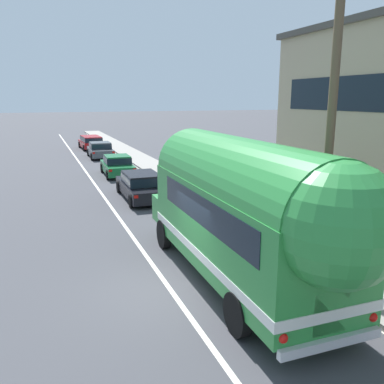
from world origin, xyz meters
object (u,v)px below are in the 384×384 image
at_px(painted_bus, 246,209).
at_px(car_third, 100,149).
at_px(car_second, 117,165).
at_px(car_fourth, 91,141).
at_px(utility_pole, 331,126).
at_px(car_lead, 141,185).

height_order(painted_bus, car_third, painted_bus).
relative_size(painted_bus, car_second, 2.39).
bearing_deg(car_fourth, utility_pole, -86.25).
bearing_deg(car_lead, car_third, 89.06).
bearing_deg(car_second, car_third, 88.79).
distance_m(painted_bus, car_second, 18.15).
relative_size(painted_bus, car_fourth, 2.21).
bearing_deg(painted_bus, car_lead, 90.57).
xyz_separation_m(car_lead, car_third, (0.26, 15.91, -0.02)).
bearing_deg(painted_bus, utility_pole, -4.90).
height_order(painted_bus, car_fourth, painted_bus).
bearing_deg(car_third, utility_pole, -85.34).
distance_m(car_second, car_third, 8.92).
xyz_separation_m(painted_bus, car_third, (0.15, 26.99, -1.58)).
distance_m(car_lead, car_fourth, 22.35).
relative_size(utility_pole, car_lead, 1.75).
xyz_separation_m(utility_pole, car_fourth, (-2.21, 33.64, -3.63)).
xyz_separation_m(utility_pole, car_third, (-2.22, 27.20, -3.69)).
bearing_deg(car_third, car_second, -91.21).
relative_size(utility_pole, painted_bus, 0.83).
xyz_separation_m(utility_pole, painted_bus, (-2.37, 0.20, -2.12)).
bearing_deg(car_lead, car_fourth, 89.31).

